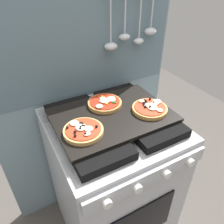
# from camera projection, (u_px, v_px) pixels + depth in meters

# --- Properties ---
(ground_plane) EXTENTS (4.00, 4.00, 0.00)m
(ground_plane) POSITION_uv_depth(u_px,v_px,m) (112.00, 219.00, 1.55)
(ground_plane) COLOR #4C4742
(kitchen_backsplash) EXTENTS (1.10, 0.09, 1.55)m
(kitchen_backsplash) POSITION_uv_depth(u_px,v_px,m) (86.00, 103.00, 1.34)
(kitchen_backsplash) COLOR #7A939E
(kitchen_backsplash) RESTS_ON ground_plane
(stove) EXTENTS (0.60, 0.64, 0.90)m
(stove) POSITION_uv_depth(u_px,v_px,m) (112.00, 178.00, 1.29)
(stove) COLOR #B7BABF
(stove) RESTS_ON ground_plane
(baking_tray) EXTENTS (0.54, 0.38, 0.02)m
(baking_tray) POSITION_uv_depth(u_px,v_px,m) (112.00, 115.00, 1.03)
(baking_tray) COLOR black
(baking_tray) RESTS_ON stove
(pizza_left) EXTENTS (0.17, 0.17, 0.03)m
(pizza_left) POSITION_uv_depth(u_px,v_px,m) (83.00, 130.00, 0.91)
(pizza_left) COLOR tan
(pizza_left) RESTS_ON baking_tray
(pizza_right) EXTENTS (0.17, 0.17, 0.03)m
(pizza_right) POSITION_uv_depth(u_px,v_px,m) (150.00, 108.00, 1.04)
(pizza_right) COLOR tan
(pizza_right) RESTS_ON baking_tray
(pizza_center) EXTENTS (0.17, 0.17, 0.03)m
(pizza_center) POSITION_uv_depth(u_px,v_px,m) (105.00, 103.00, 1.08)
(pizza_center) COLOR #C18947
(pizza_center) RESTS_ON baking_tray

